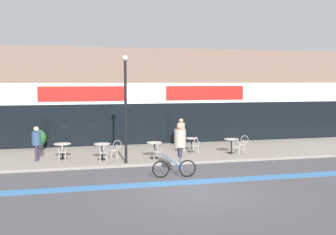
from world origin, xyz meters
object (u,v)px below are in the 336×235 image
cafe_chair_0_near (62,150)px  cafe_chair_1_near (103,151)px  bistro_table_3 (192,142)px  bistro_table_1 (102,148)px  cafe_chair_1_side (115,148)px  bistro_table_4 (231,143)px  cafe_chair_4_side (243,143)px  lamp_post (126,101)px  cyclist_0 (179,145)px  cafe_chair_3_near (195,144)px  pedestrian_far_end (181,130)px  planter_pot (39,139)px  bistro_table_2 (154,147)px  cafe_chair_2_near (157,150)px  pedestrian_near_end (37,140)px  cafe_chair_4_near (236,145)px  bistro_table_0 (62,148)px  cafe_chair_3_side (180,143)px

cafe_chair_0_near → cafe_chair_1_near: size_ratio=1.00×
bistro_table_3 → bistro_table_1: bearing=-168.1°
cafe_chair_1_side → bistro_table_4: bearing=173.9°
cafe_chair_4_side → lamp_post: lamp_post is taller
cafe_chair_4_side → cyclist_0: size_ratio=0.41×
cafe_chair_3_near → pedestrian_far_end: bearing=-2.5°
cafe_chair_0_near → pedestrian_far_end: bearing=-75.7°
cafe_chair_0_near → planter_pot: (-1.30, 3.41, 0.08)m
planter_pot → cafe_chair_1_near: bearing=-52.1°
bistro_table_2 → lamp_post: size_ratio=0.16×
bistro_table_2 → cafe_chair_2_near: bearing=-90.2°
bistro_table_1 → bistro_table_3: (4.70, 0.99, -0.03)m
bistro_table_1 → pedestrian_near_end: (-2.99, 0.46, 0.41)m
lamp_post → cyclist_0: size_ratio=2.21×
bistro_table_2 → cafe_chair_4_side: 4.78m
cafe_chair_4_near → cyclist_0: size_ratio=0.41×
bistro_table_0 → lamp_post: bearing=-30.4°
bistro_table_3 → cafe_chair_4_side: 2.66m
bistro_table_4 → bistro_table_2: bearing=-173.9°
bistro_table_0 → pedestrian_far_end: (6.37, 1.84, 0.43)m
cafe_chair_0_near → cafe_chair_4_near: 8.45m
bistro_table_2 → pedestrian_near_end: 5.52m
bistro_table_2 → cafe_chair_4_side: cafe_chair_4_side is taller
cafe_chair_1_side → cafe_chair_3_near: same height
bistro_table_3 → pedestrian_far_end: (-0.17, 1.48, 0.45)m
cafe_chair_3_side → lamp_post: size_ratio=0.19×
cafe_chair_3_near → pedestrian_far_end: 2.16m
bistro_table_2 → cafe_chair_4_side: bearing=5.2°
bistro_table_2 → bistro_table_3: (2.23, 1.23, -0.04)m
cafe_chair_3_side → cafe_chair_0_near: bearing=-163.5°
cafe_chair_4_near → bistro_table_3: bearing=54.8°
bistro_table_0 → pedestrian_far_end: bearing=16.1°
bistro_table_4 → cafe_chair_4_near: bearing=-90.2°
cafe_chair_1_side → cafe_chair_4_near: bearing=167.9°
cyclist_0 → cafe_chair_3_near: bearing=-110.0°
cafe_chair_2_near → pedestrian_far_end: 3.95m
cafe_chair_3_near → pedestrian_near_end: bearing=81.8°
cafe_chair_4_side → pedestrian_far_end: pedestrian_far_end is taller
bistro_table_3 → bistro_table_4: bearing=-22.6°
bistro_table_0 → bistro_table_2: 4.40m
bistro_table_3 → lamp_post: 4.81m
cafe_chair_2_near → cafe_chair_4_side: (4.76, 1.05, 0.00)m
cafe_chair_1_near → planter_pot: planter_pot is taller
bistro_table_3 → cafe_chair_0_near: cafe_chair_0_near is taller
cafe_chair_2_near → cafe_chair_4_near: 4.16m
bistro_table_0 → cyclist_0: bearing=-42.8°
bistro_table_2 → cafe_chair_0_near: 4.31m
cafe_chair_3_near → pedestrian_near_end: pedestrian_near_end is taller
bistro_table_1 → pedestrian_far_end: (4.53, 2.47, 0.42)m
cafe_chair_0_near → cafe_chair_2_near: size_ratio=1.00×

